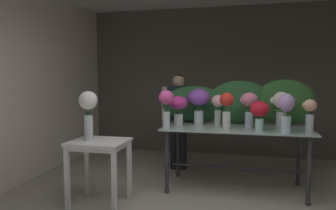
{
  "coord_description": "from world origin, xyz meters",
  "views": [
    {
      "loc": [
        0.43,
        -2.54,
        1.5
      ],
      "look_at": [
        -0.48,
        1.26,
        1.18
      ],
      "focal_mm": 33.3,
      "sensor_mm": 36.0,
      "label": 1
    }
  ],
  "objects_px": {
    "vase_rosy_hydrangea": "(249,105)",
    "vase_blush_roses": "(218,106)",
    "vase_lilac_stock": "(286,109)",
    "vase_white_roses_tall": "(88,109)",
    "vase_peach_peonies": "(310,113)",
    "display_table_glass": "(235,136)",
    "side_table_white": "(99,150)",
    "vase_violet_dahlias": "(199,101)",
    "vase_crimson_freesia": "(259,112)",
    "florist": "(178,112)",
    "vase_magenta_snapdragons": "(178,107)",
    "vase_scarlet_carnations": "(227,107)",
    "vase_ivory_ranunculus": "(281,106)",
    "vase_fuchsia_lilies": "(166,104)"
  },
  "relations": [
    {
      "from": "florist",
      "to": "vase_peach_peonies",
      "type": "height_order",
      "value": "florist"
    },
    {
      "from": "display_table_glass",
      "to": "vase_crimson_freesia",
      "type": "bearing_deg",
      "value": -41.01
    },
    {
      "from": "vase_violet_dahlias",
      "to": "florist",
      "type": "bearing_deg",
      "value": 123.12
    },
    {
      "from": "vase_fuchsia_lilies",
      "to": "vase_lilac_stock",
      "type": "distance_m",
      "value": 1.47
    },
    {
      "from": "vase_fuchsia_lilies",
      "to": "vase_ivory_ranunculus",
      "type": "bearing_deg",
      "value": 15.71
    },
    {
      "from": "vase_lilac_stock",
      "to": "vase_peach_peonies",
      "type": "relative_size",
      "value": 1.18
    },
    {
      "from": "vase_lilac_stock",
      "to": "vase_peach_peonies",
      "type": "distance_m",
      "value": 0.31
    },
    {
      "from": "side_table_white",
      "to": "vase_crimson_freesia",
      "type": "distance_m",
      "value": 2.02
    },
    {
      "from": "vase_blush_roses",
      "to": "vase_peach_peonies",
      "type": "distance_m",
      "value": 1.17
    },
    {
      "from": "vase_magenta_snapdragons",
      "to": "vase_white_roses_tall",
      "type": "height_order",
      "value": "vase_white_roses_tall"
    },
    {
      "from": "vase_fuchsia_lilies",
      "to": "vase_lilac_stock",
      "type": "height_order",
      "value": "vase_fuchsia_lilies"
    },
    {
      "from": "display_table_glass",
      "to": "vase_ivory_ranunculus",
      "type": "xyz_separation_m",
      "value": [
        0.58,
        0.08,
        0.42
      ]
    },
    {
      "from": "vase_peach_peonies",
      "to": "side_table_white",
      "type": "bearing_deg",
      "value": -164.94
    },
    {
      "from": "florist",
      "to": "vase_white_roses_tall",
      "type": "relative_size",
      "value": 2.68
    },
    {
      "from": "florist",
      "to": "vase_rosy_hydrangea",
      "type": "relative_size",
      "value": 3.36
    },
    {
      "from": "vase_scarlet_carnations",
      "to": "display_table_glass",
      "type": "bearing_deg",
      "value": 60.07
    },
    {
      "from": "vase_rosy_hydrangea",
      "to": "florist",
      "type": "bearing_deg",
      "value": 146.09
    },
    {
      "from": "vase_crimson_freesia",
      "to": "vase_peach_peonies",
      "type": "xyz_separation_m",
      "value": [
        0.58,
        0.03,
        -0.01
      ]
    },
    {
      "from": "vase_crimson_freesia",
      "to": "vase_fuchsia_lilies",
      "type": "relative_size",
      "value": 0.74
    },
    {
      "from": "vase_scarlet_carnations",
      "to": "vase_white_roses_tall",
      "type": "relative_size",
      "value": 0.8
    },
    {
      "from": "vase_magenta_snapdragons",
      "to": "vase_scarlet_carnations",
      "type": "distance_m",
      "value": 0.7
    },
    {
      "from": "florist",
      "to": "vase_fuchsia_lilies",
      "type": "distance_m",
      "value": 1.11
    },
    {
      "from": "side_table_white",
      "to": "vase_ivory_ranunculus",
      "type": "distance_m",
      "value": 2.41
    },
    {
      "from": "vase_crimson_freesia",
      "to": "vase_ivory_ranunculus",
      "type": "distance_m",
      "value": 0.45
    },
    {
      "from": "side_table_white",
      "to": "vase_scarlet_carnations",
      "type": "xyz_separation_m",
      "value": [
        1.46,
        0.69,
        0.49
      ]
    },
    {
      "from": "display_table_glass",
      "to": "vase_peach_peonies",
      "type": "bearing_deg",
      "value": -14.57
    },
    {
      "from": "vase_violet_dahlias",
      "to": "vase_crimson_freesia",
      "type": "bearing_deg",
      "value": -24.09
    },
    {
      "from": "display_table_glass",
      "to": "vase_violet_dahlias",
      "type": "bearing_deg",
      "value": 168.13
    },
    {
      "from": "display_table_glass",
      "to": "vase_scarlet_carnations",
      "type": "bearing_deg",
      "value": -119.93
    },
    {
      "from": "vase_fuchsia_lilies",
      "to": "vase_lilac_stock",
      "type": "xyz_separation_m",
      "value": [
        1.47,
        -0.02,
        -0.04
      ]
    },
    {
      "from": "vase_lilac_stock",
      "to": "vase_white_roses_tall",
      "type": "bearing_deg",
      "value": -166.82
    },
    {
      "from": "vase_ivory_ranunculus",
      "to": "vase_blush_roses",
      "type": "bearing_deg",
      "value": 179.69
    },
    {
      "from": "vase_violet_dahlias",
      "to": "vase_scarlet_carnations",
      "type": "relative_size",
      "value": 1.07
    },
    {
      "from": "vase_blush_roses",
      "to": "vase_violet_dahlias",
      "type": "distance_m",
      "value": 0.28
    },
    {
      "from": "vase_blush_roses",
      "to": "vase_white_roses_tall",
      "type": "height_order",
      "value": "vase_white_roses_tall"
    },
    {
      "from": "vase_lilac_stock",
      "to": "vase_magenta_snapdragons",
      "type": "distance_m",
      "value": 1.42
    },
    {
      "from": "vase_lilac_stock",
      "to": "vase_scarlet_carnations",
      "type": "distance_m",
      "value": 0.72
    },
    {
      "from": "vase_rosy_hydrangea",
      "to": "vase_magenta_snapdragons",
      "type": "bearing_deg",
      "value": -177.98
    },
    {
      "from": "vase_ivory_ranunculus",
      "to": "vase_violet_dahlias",
      "type": "bearing_deg",
      "value": 178.56
    },
    {
      "from": "display_table_glass",
      "to": "vase_ivory_ranunculus",
      "type": "distance_m",
      "value": 0.72
    },
    {
      "from": "vase_ivory_ranunculus",
      "to": "vase_white_roses_tall",
      "type": "distance_m",
      "value": 2.48
    },
    {
      "from": "vase_violet_dahlias",
      "to": "vase_peach_peonies",
      "type": "distance_m",
      "value": 1.44
    },
    {
      "from": "vase_rosy_hydrangea",
      "to": "vase_white_roses_tall",
      "type": "relative_size",
      "value": 0.8
    },
    {
      "from": "vase_rosy_hydrangea",
      "to": "vase_blush_roses",
      "type": "height_order",
      "value": "vase_rosy_hydrangea"
    },
    {
      "from": "display_table_glass",
      "to": "vase_blush_roses",
      "type": "bearing_deg",
      "value": 160.79
    },
    {
      "from": "vase_crimson_freesia",
      "to": "vase_white_roses_tall",
      "type": "height_order",
      "value": "vase_white_roses_tall"
    },
    {
      "from": "display_table_glass",
      "to": "side_table_white",
      "type": "height_order",
      "value": "display_table_glass"
    },
    {
      "from": "vase_lilac_stock",
      "to": "vase_peach_peonies",
      "type": "xyz_separation_m",
      "value": [
        0.28,
        0.12,
        -0.05
      ]
    },
    {
      "from": "vase_scarlet_carnations",
      "to": "vase_peach_peonies",
      "type": "relative_size",
      "value": 1.17
    },
    {
      "from": "vase_rosy_hydrangea",
      "to": "vase_lilac_stock",
      "type": "distance_m",
      "value": 0.55
    }
  ]
}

